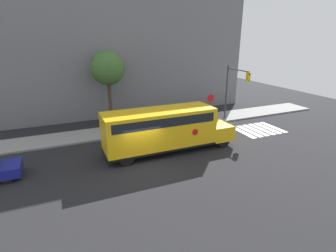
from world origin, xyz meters
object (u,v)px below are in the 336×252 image
object	(u,v)px
school_bus	(164,128)
traffic_light	(233,86)
tree_near_sidewalk	(108,69)
stop_sign	(210,103)

from	to	relation	value
school_bus	traffic_light	world-z (taller)	traffic_light
school_bus	tree_near_sidewalk	xyz separation A→B (m)	(-2.18, 8.11, 3.46)
stop_sign	traffic_light	bearing A→B (deg)	-35.83
stop_sign	tree_near_sidewalk	size ratio (longest dim) A/B	0.40
traffic_light	tree_near_sidewalk	world-z (taller)	tree_near_sidewalk
stop_sign	school_bus	bearing A→B (deg)	-144.94
traffic_light	school_bus	bearing A→B (deg)	-156.99
school_bus	tree_near_sidewalk	distance (m)	9.08
school_bus	traffic_light	bearing A→B (deg)	23.01
school_bus	stop_sign	distance (m)	8.50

